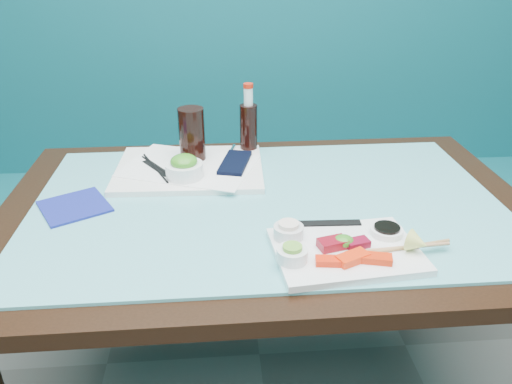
{
  "coord_description": "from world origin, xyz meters",
  "views": [
    {
      "loc": [
        -0.13,
        0.3,
        1.38
      ],
      "look_at": [
        -0.03,
        1.43,
        0.8
      ],
      "focal_mm": 35.0,
      "sensor_mm": 36.0,
      "label": 1
    }
  ],
  "objects": [
    {
      "name": "tuna_left",
      "position": [
        0.12,
        1.2,
        0.78
      ],
      "size": [
        0.07,
        0.05,
        0.02
      ],
      "primitive_type": "cube",
      "rotation": [
        0.0,
        0.0,
        0.26
      ],
      "color": "maroon",
      "rests_on": "sashimi_plate"
    },
    {
      "name": "booth_bench",
      "position": [
        0.0,
        2.29,
        0.37
      ],
      "size": [
        3.0,
        0.56,
        1.17
      ],
      "color": "#0E565E",
      "rests_on": "ground"
    },
    {
      "name": "sashimi_plate",
      "position": [
        0.15,
        1.19,
        0.77
      ],
      "size": [
        0.33,
        0.25,
        0.02
      ],
      "primitive_type": "cube",
      "rotation": [
        0.0,
        0.0,
        0.1
      ],
      "color": "white",
      "rests_on": "glass_top"
    },
    {
      "name": "wooden_chopstick_a",
      "position": [
        0.26,
        1.18,
        0.78
      ],
      "size": [
        0.24,
        0.03,
        0.01
      ],
      "primitive_type": "cylinder",
      "rotation": [
        1.57,
        0.0,
        -1.5
      ],
      "color": "tan",
      "rests_on": "sashimi_plate"
    },
    {
      "name": "wasabi_fill",
      "position": [
        0.02,
        1.16,
        0.81
      ],
      "size": [
        0.05,
        0.05,
        0.01
      ],
      "primitive_type": "cylinder",
      "rotation": [
        0.0,
        0.0,
        0.23
      ],
      "color": "#6DAF38",
      "rests_on": "ramekin_wasabi"
    },
    {
      "name": "cola_bottle_cap",
      "position": [
        -0.03,
        1.79,
        0.98
      ],
      "size": [
        0.04,
        0.04,
        0.01
      ],
      "primitive_type": "cylinder",
      "rotation": [
        0.0,
        0.0,
        -0.21
      ],
      "color": "red",
      "rests_on": "cola_bottle_neck"
    },
    {
      "name": "ginger_fill",
      "position": [
        0.03,
        1.25,
        0.81
      ],
      "size": [
        0.06,
        0.06,
        0.01
      ],
      "primitive_type": "cylinder",
      "rotation": [
        0.0,
        0.0,
        0.25
      ],
      "color": "#FFE3D1",
      "rests_on": "ramekin_ginger"
    },
    {
      "name": "tray_sleeve",
      "position": [
        -0.31,
        1.65,
        0.78
      ],
      "size": [
        0.1,
        0.13,
        0.0
      ],
      "primitive_type": "cube",
      "rotation": [
        0.0,
        0.0,
        0.59
      ],
      "color": "black",
      "rests_on": "serving_tray"
    },
    {
      "name": "cola_glass",
      "position": [
        -0.2,
        1.71,
        0.85
      ],
      "size": [
        0.1,
        0.1,
        0.16
      ],
      "primitive_type": "cylinder",
      "rotation": [
        0.0,
        0.0,
        -0.32
      ],
      "color": "black",
      "rests_on": "serving_tray"
    },
    {
      "name": "cola_bottle_neck",
      "position": [
        -0.03,
        1.79,
        0.94
      ],
      "size": [
        0.03,
        0.03,
        0.05
      ],
      "primitive_type": "cylinder",
      "rotation": [
        0.0,
        0.0,
        0.19
      ],
      "color": "white",
      "rests_on": "cola_bottle_body"
    },
    {
      "name": "glass_top",
      "position": [
        0.0,
        1.45,
        0.75
      ],
      "size": [
        1.22,
        0.76,
        0.01
      ],
      "primitive_type": "cube",
      "color": "#61BBC3",
      "rests_on": "dining_table"
    },
    {
      "name": "cola_bottle_body",
      "position": [
        -0.03,
        1.79,
        0.84
      ],
      "size": [
        0.06,
        0.06,
        0.16
      ],
      "primitive_type": "cylinder",
      "rotation": [
        0.0,
        0.0,
        -0.0
      ],
      "color": "black",
      "rests_on": "glass_top"
    },
    {
      "name": "black_chopstick_b",
      "position": [
        -0.3,
        1.65,
        0.78
      ],
      "size": [
        0.12,
        0.18,
        0.01
      ],
      "primitive_type": "cylinder",
      "rotation": [
        1.57,
        0.0,
        0.56
      ],
      "color": "black",
      "rests_on": "serving_tray"
    },
    {
      "name": "seaweed_salad",
      "position": [
        -0.22,
        1.58,
        0.82
      ],
      "size": [
        0.08,
        0.08,
        0.04
      ],
      "primitive_type": "ellipsoid",
      "rotation": [
        0.0,
        0.0,
        -0.13
      ],
      "color": "#3E9422",
      "rests_on": "seaweed_bowl"
    },
    {
      "name": "paper_placemat",
      "position": [
        -0.21,
        1.66,
        0.78
      ],
      "size": [
        0.43,
        0.37,
        0.0
      ],
      "primitive_type": "cube",
      "rotation": [
        0.0,
        0.0,
        -0.37
      ],
      "color": "white",
      "rests_on": "serving_tray"
    },
    {
      "name": "salmon_right",
      "position": [
        0.2,
        1.14,
        0.78
      ],
      "size": [
        0.07,
        0.04,
        0.02
      ],
      "primitive_type": "cube",
      "rotation": [
        0.0,
        0.0,
        -0.25
      ],
      "color": "red",
      "rests_on": "sashimi_plate"
    },
    {
      "name": "lemon_wedge",
      "position": [
        0.29,
        1.16,
        0.8
      ],
      "size": [
        0.06,
        0.06,
        0.05
      ],
      "primitive_type": "cone",
      "rotation": [
        1.57,
        0.0,
        0.81
      ],
      "color": "#EBF373",
      "rests_on": "sashimi_plate"
    },
    {
      "name": "seaweed_garnish",
      "position": [
        0.14,
        1.2,
        0.79
      ],
      "size": [
        0.05,
        0.04,
        0.02
      ],
      "primitive_type": "ellipsoid",
      "rotation": [
        0.0,
        0.0,
        -0.01
      ],
      "color": "#36861F",
      "rests_on": "sashimi_plate"
    },
    {
      "name": "serving_tray",
      "position": [
        -0.21,
        1.66,
        0.77
      ],
      "size": [
        0.44,
        0.34,
        0.02
      ],
      "primitive_type": "cube",
      "rotation": [
        0.0,
        0.0,
        -0.04
      ],
      "color": "white",
      "rests_on": "glass_top"
    },
    {
      "name": "soy_dish",
      "position": [
        0.25,
        1.24,
        0.78
      ],
      "size": [
        0.08,
        0.08,
        0.01
      ],
      "primitive_type": "cylinder",
      "rotation": [
        0.0,
        0.0,
        0.11
      ],
      "color": "white",
      "rests_on": "sashimi_plate"
    },
    {
      "name": "wooden_chopstick_b",
      "position": [
        0.27,
        1.18,
        0.78
      ],
      "size": [
        0.23,
        0.05,
        0.01
      ],
      "primitive_type": "cylinder",
      "rotation": [
        1.57,
        0.0,
        -1.39
      ],
      "color": "#A57D4D",
      "rests_on": "sashimi_plate"
    },
    {
      "name": "chopstick_sleeve",
      "position": [
        0.13,
        1.3,
        0.78
      ],
      "size": [
        0.15,
        0.03,
        0.0
      ],
      "primitive_type": "cube",
      "rotation": [
        0.0,
        0.0,
        -0.04
      ],
      "color": "black",
      "rests_on": "sashimi_plate"
    },
    {
      "name": "blue_napkin",
      "position": [
        -0.5,
        1.46,
        0.76
      ],
      "size": [
        0.21,
        0.21,
        0.01
      ],
      "primitive_type": "cube",
      "rotation": [
        0.0,
        0.0,
        0.51
      ],
      "color": "navy",
      "rests_on": "glass_top"
    },
    {
      "name": "dining_table",
      "position": [
        0.0,
        1.45,
        0.67
      ],
      "size": [
        1.4,
        0.9,
        0.75
      ],
      "color": "black",
      "rests_on": "ground"
    },
    {
      "name": "salmon_mid",
      "position": [
        0.15,
        1.14,
        0.78
      ],
      "size": [
        0.08,
        0.06,
        0.02
      ],
      "primitive_type": "cube",
      "rotation": [
        0.0,
        0.0,
        0.44
      ],
      "color": "#FF300A",
      "rests_on": "sashimi_plate"
    },
    {
      "name": "ramekin_ginger",
      "position": [
        0.03,
        1.25,
        0.79
      ],
      "size": [
        0.09,
        0.09,
        0.03
      ],
      "primitive_type": "cylinder",
      "rotation": [
        0.0,
        0.0,
        0.31
      ],
      "color": "silver",
      "rests_on": "sashimi_plate"
    },
    {
      "name": "ramekin_wasabi",
      "position": [
        0.02,
        1.16,
        0.79
      ],
      "size": [
        0.08,
        0.08,
        0.03
      ],
      "primitive_type": "cylinder",
      "rotation": [
        0.0,
        0.0,
        0.35
      ],
      "color": "white",
      "rests_on": "sashimi_plate"
    },
    {
      "name": "soy_fill",
      "position": [
        0.25,
        1.24,
        0.79
      ],
      "size": [
        0.07,
        0.07,
        0.01
      ],
      "primitive_type": "cylinder",
      "rotation": [
        0.0,
        0.0,
        -0.21
      ],
      "color": "black",
      "rests_on": "soy_dish"
    },
    {
      "name": "navy_pouch",
      "position": [
        -0.08,
        1.66,
        0.78
      ],
      "size": [
        0.11,
        0.18,
        0.01
      ],
      "primitive_type": "cube",
      "rotation": [
        0.0,
        0.0,
        -0.25
      ],
      "color": "black",
      "rests_on": "serving_tray"
    },
    {
      "name": "fork",
      "position": [
        -0.08,
        1.76,
        0.78
      ],
      "size": [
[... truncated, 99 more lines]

